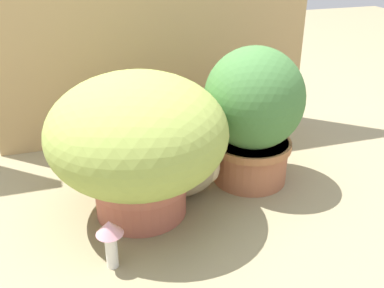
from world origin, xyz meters
The scene contains 6 objects.
ground_plane centered at (0.00, 0.00, 0.00)m, with size 6.00×6.00×0.00m, color gray.
cardboard_backdrop centered at (0.03, 0.53, 0.49)m, with size 1.24×0.03×0.99m, color tan.
grass_planter centered at (-0.15, 0.01, 0.24)m, with size 0.51×0.51×0.43m.
leafy_planter centered at (0.24, 0.09, 0.24)m, with size 0.32×0.32×0.46m.
cat centered at (0.00, 0.06, 0.12)m, with size 0.37×0.21×0.32m.
mushroom_ornament_pink centered at (-0.27, -0.21, 0.10)m, with size 0.07×0.07×0.14m.
Camera 1 is at (-0.34, -1.11, 0.78)m, focal length 41.44 mm.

